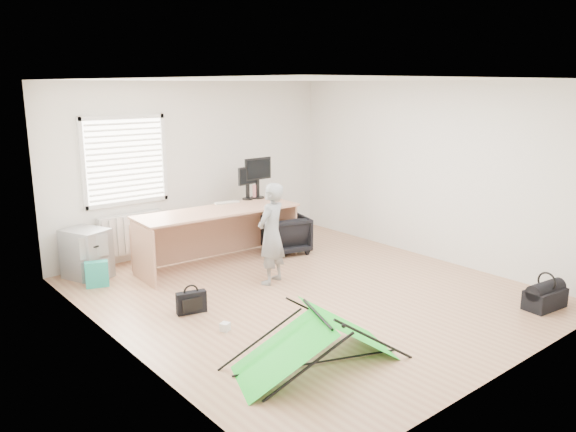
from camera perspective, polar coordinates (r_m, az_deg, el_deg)
ground at (r=7.40m, az=2.00°, el=-7.73°), size 5.50×5.50×0.00m
back_wall at (r=9.23m, az=-9.39°, el=5.00°), size 5.00×0.02×2.70m
window at (r=8.63m, az=-16.21°, el=5.43°), size 1.20×0.06×1.20m
radiator at (r=8.80m, az=-15.64°, el=-1.70°), size 1.00×0.12×0.60m
desk at (r=8.44m, az=-7.04°, el=-2.16°), size 2.50×0.91×0.84m
filing_cabinet at (r=8.31m, az=-19.78°, el=-3.61°), size 0.64×0.72×0.70m
monitor_left at (r=9.01m, az=-4.13°, el=2.91°), size 0.42×0.15×0.39m
monitor_right at (r=9.10m, az=-3.12°, el=3.33°), size 0.51×0.12×0.48m
keyboard at (r=8.80m, az=-6.24°, el=1.37°), size 0.41×0.19×0.02m
thermos at (r=9.12m, az=-3.43°, el=2.51°), size 0.07×0.07×0.22m
office_chair at (r=9.00m, az=-0.18°, el=-1.87°), size 0.79×0.81×0.60m
person at (r=7.53m, az=-1.71°, el=-1.82°), size 0.59×0.49×1.38m
kite at (r=5.52m, az=2.97°, el=-12.39°), size 1.84×1.31×0.52m
storage_crate at (r=9.55m, az=0.02°, el=-1.89°), size 0.64×0.53×0.31m
tote_bag at (r=7.95m, az=-18.84°, el=-5.61°), size 0.32×0.22×0.35m
laptop_bag at (r=6.81m, az=-9.79°, el=-8.64°), size 0.37×0.20×0.26m
white_box at (r=6.33m, az=-6.41°, el=-11.13°), size 0.12×0.12×0.09m
duffel_bag at (r=7.53m, az=24.64°, el=-7.65°), size 0.57×0.33×0.24m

